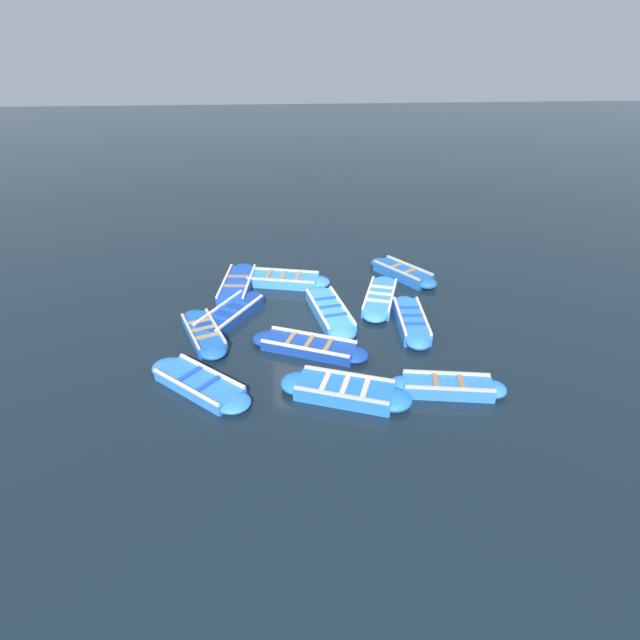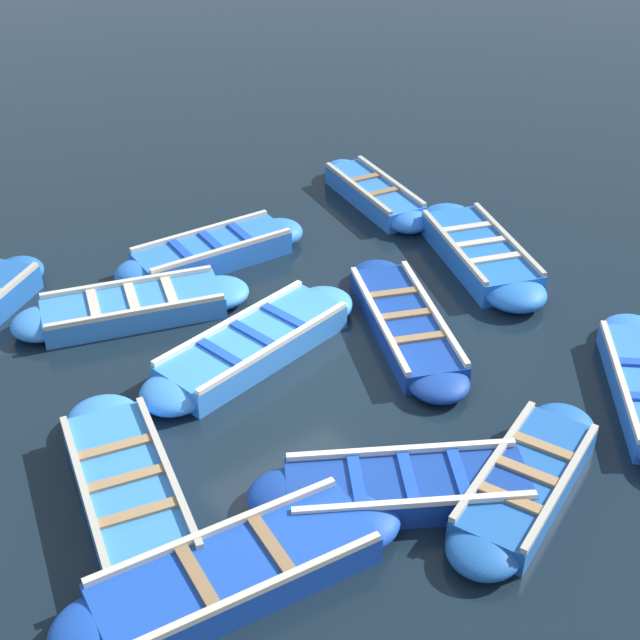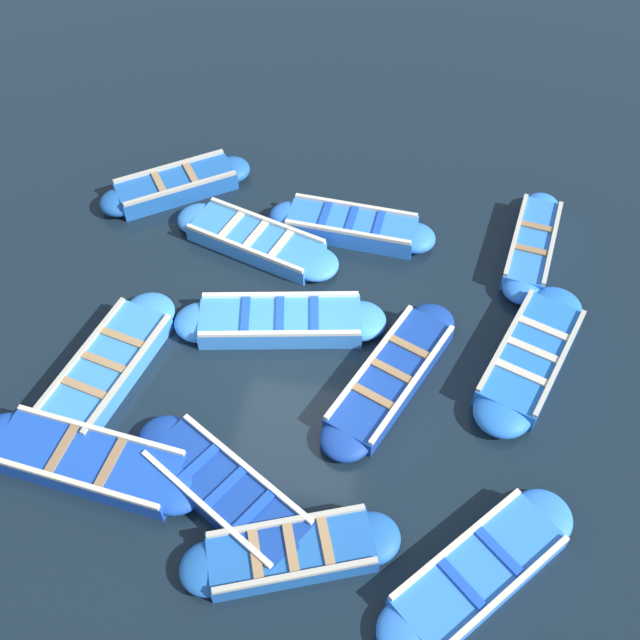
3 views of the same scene
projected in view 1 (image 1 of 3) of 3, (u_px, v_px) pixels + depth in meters
The scene contains 13 objects.
ground_plane at pixel (308, 323), 16.47m from camera, with size 120.00×120.00×0.00m, color black.
boat_centre at pixel (237, 285), 18.56m from camera, with size 3.92×1.35×0.42m.
boat_drifting at pixel (283, 280), 18.99m from camera, with size 1.73×3.72×0.41m.
boat_bow_out at pixel (309, 346), 14.96m from camera, with size 2.20×3.69×0.37m.
boat_alongside at pixel (203, 333), 15.62m from camera, with size 3.24×1.89×0.39m.
boat_far_corner at pixel (411, 321), 16.21m from camera, with size 3.37×1.01×0.45m.
boat_outer_left at pixel (447, 387), 13.20m from camera, with size 1.19×3.16×0.42m.
boat_end_of_row at pixel (403, 273), 19.49m from camera, with size 3.07×2.48×0.45m.
boat_inner_gap at pixel (345, 391), 13.03m from camera, with size 2.10×3.61×0.45m.
boat_outer_right at pixel (230, 314), 16.65m from camera, with size 3.53×2.59×0.39m.
boat_near_quay at pixel (380, 298), 17.70m from camera, with size 3.60×1.90×0.39m.
boat_mid_row at pixel (330, 312), 16.79m from camera, with size 3.84×1.57×0.43m.
boat_tucked at pixel (199, 384), 13.37m from camera, with size 3.01×3.23×0.36m.
Camera 1 is at (14.21, -0.77, 8.29)m, focal length 28.00 mm.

